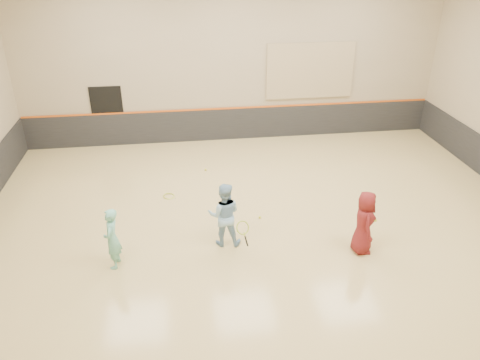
{
  "coord_description": "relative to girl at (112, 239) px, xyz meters",
  "views": [
    {
      "loc": [
        -2.01,
        -10.32,
        6.79
      ],
      "look_at": [
        -0.53,
        0.4,
        1.15
      ],
      "focal_mm": 35.0,
      "sensor_mm": 36.0,
      "label": 1
    }
  ],
  "objects": [
    {
      "name": "ball_under_racket",
      "position": [
        3.67,
        1.55,
        -0.71
      ],
      "size": [
        0.07,
        0.07,
        0.07
      ],
      "primitive_type": "sphere",
      "color": "yellow",
      "rests_on": "floor"
    },
    {
      "name": "room",
      "position": [
        3.68,
        1.28,
        0.07
      ],
      "size": [
        15.04,
        12.04,
        6.22
      ],
      "color": "tan",
      "rests_on": "ground"
    },
    {
      "name": "accent_stripe",
      "position": [
        3.68,
        7.24,
        0.47
      ],
      "size": [
        14.9,
        0.03,
        0.06
      ],
      "primitive_type": "cube",
      "color": "#D85914",
      "rests_on": "wall_back"
    },
    {
      "name": "young_man",
      "position": [
        5.85,
        -0.21,
        0.05
      ],
      "size": [
        0.6,
        0.84,
        1.6
      ],
      "primitive_type": "imported",
      "rotation": [
        0.0,
        0.0,
        1.45
      ],
      "color": "maroon",
      "rests_on": "floor"
    },
    {
      "name": "ball_beside_spare",
      "position": [
        2.42,
        4.68,
        -0.71
      ],
      "size": [
        0.07,
        0.07,
        0.07
      ],
      "primitive_type": "sphere",
      "color": "yellow",
      "rests_on": "floor"
    },
    {
      "name": "held_racket",
      "position": [
        3.0,
        0.19,
        -0.1
      ],
      "size": [
        0.41,
        0.41,
        0.67
      ],
      "primitive_type": null,
      "color": "#9CBA29",
      "rests_on": "instructor"
    },
    {
      "name": "instructor",
      "position": [
        2.6,
        0.55,
        0.08
      ],
      "size": [
        0.88,
        0.73,
        1.65
      ],
      "primitive_type": "imported",
      "rotation": [
        0.0,
        0.0,
        3.0
      ],
      "color": "#8DB9DB",
      "rests_on": "floor"
    },
    {
      "name": "acoustic_panel",
      "position": [
        6.48,
        7.23,
        1.75
      ],
      "size": [
        3.2,
        0.08,
        2.0
      ],
      "primitive_type": "cube",
      "color": "tan",
      "rests_on": "wall_back"
    },
    {
      "name": "wainscot_back",
      "position": [
        3.68,
        7.25,
        -0.15
      ],
      "size": [
        14.9,
        0.04,
        1.2
      ],
      "primitive_type": "cube",
      "color": "#232326",
      "rests_on": "floor"
    },
    {
      "name": "spare_racket",
      "position": [
        1.23,
        3.1,
        -0.68
      ],
      "size": [
        0.75,
        0.75,
        0.14
      ],
      "primitive_type": null,
      "color": "#AAC12A",
      "rests_on": "floor"
    },
    {
      "name": "girl",
      "position": [
        0.0,
        0.0,
        0.0
      ],
      "size": [
        0.42,
        0.58,
        1.49
      ],
      "primitive_type": "imported",
      "rotation": [
        0.0,
        0.0,
        -1.68
      ],
      "color": "#71C5B2",
      "rests_on": "floor"
    },
    {
      "name": "doorway",
      "position": [
        -0.82,
        7.26,
        0.35
      ],
      "size": [
        1.1,
        0.05,
        2.2
      ],
      "primitive_type": "cube",
      "color": "black",
      "rests_on": "floor"
    },
    {
      "name": "ball_in_hand",
      "position": [
        6.03,
        -0.4,
        0.21
      ],
      "size": [
        0.07,
        0.07,
        0.07
      ],
      "primitive_type": "sphere",
      "color": "#CBD130",
      "rests_on": "young_man"
    }
  ]
}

